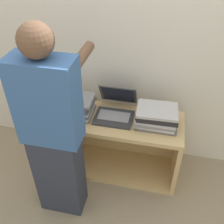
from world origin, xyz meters
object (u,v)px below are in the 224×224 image
Objects in this scene: laptop_open at (115,110)px; laptop_stack_right at (157,117)px; person at (54,135)px; laptop_stack_left at (74,106)px.

laptop_open is 0.36m from laptop_stack_right.
laptop_stack_right is 0.83m from person.
laptop_stack_right is at bearing 0.01° from laptop_stack_left.
laptop_stack_left is 0.70m from laptop_stack_right.
laptop_stack_right is (0.70, 0.00, 0.00)m from laptop_stack_left.
person is (-0.67, -0.48, 0.10)m from laptop_stack_right.
laptop_open is at bearing 59.44° from person.
laptop_open reaches higher than laptop_stack_right.
person is at bearing -86.35° from laptop_stack_left.
laptop_open is 0.64m from person.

